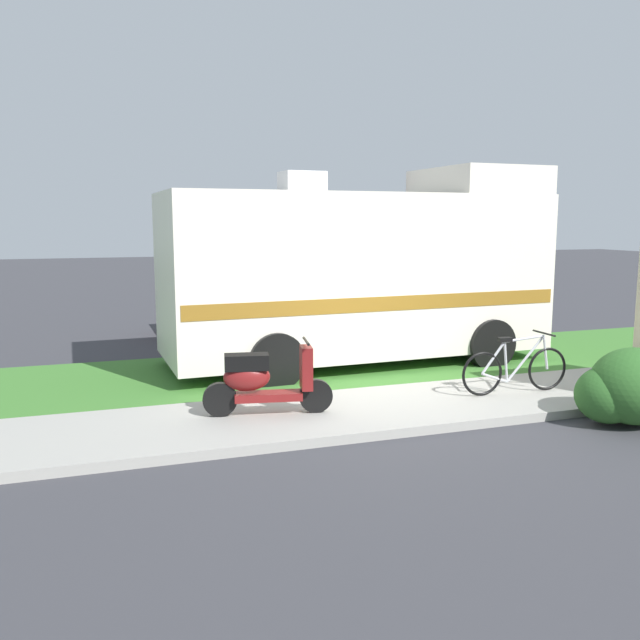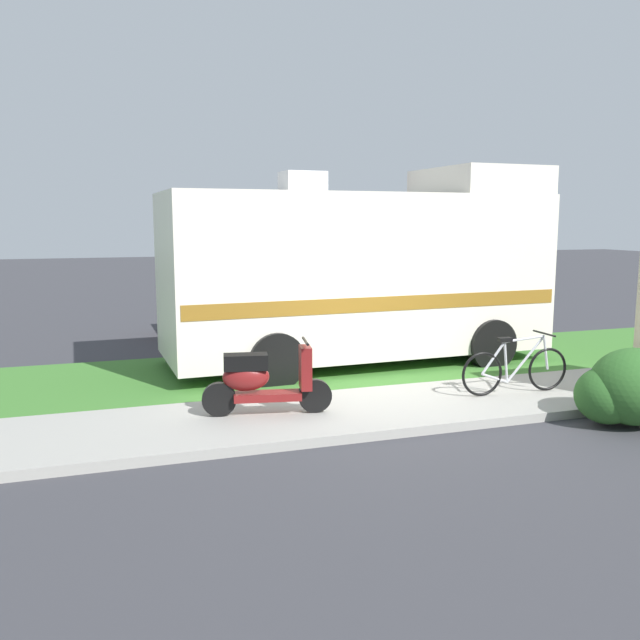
% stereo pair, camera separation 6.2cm
% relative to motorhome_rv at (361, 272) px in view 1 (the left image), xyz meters
% --- Properties ---
extents(ground_plane, '(80.00, 80.00, 0.00)m').
position_rel_motorhome_rv_xyz_m(ground_plane, '(-0.71, -1.78, -1.70)').
color(ground_plane, '#38383D').
extents(sidewalk, '(24.00, 2.00, 0.12)m').
position_rel_motorhome_rv_xyz_m(sidewalk, '(-0.71, -2.98, -1.64)').
color(sidewalk, '#9E9B93').
rests_on(sidewalk, ground).
extents(grass_strip, '(24.00, 3.40, 0.08)m').
position_rel_motorhome_rv_xyz_m(grass_strip, '(-0.71, -0.28, -1.66)').
color(grass_strip, '#3D752D').
rests_on(grass_strip, ground).
extents(motorhome_rv, '(6.83, 2.72, 3.56)m').
position_rel_motorhome_rv_xyz_m(motorhome_rv, '(0.00, 0.00, 0.00)').
color(motorhome_rv, silver).
rests_on(motorhome_rv, ground).
extents(scooter, '(1.67, 0.59, 0.97)m').
position_rel_motorhome_rv_xyz_m(scooter, '(-2.53, -2.85, -1.12)').
color(scooter, black).
rests_on(scooter, ground).
extents(bicycle, '(1.72, 0.52, 0.87)m').
position_rel_motorhome_rv_xyz_m(bicycle, '(1.19, -2.99, -1.21)').
color(bicycle, black).
rests_on(bicycle, ground).
extents(pickup_truck_near, '(5.47, 2.15, 1.86)m').
position_rel_motorhome_rv_xyz_m(pickup_truck_near, '(0.59, 4.21, -0.71)').
color(pickup_truck_near, maroon).
rests_on(pickup_truck_near, ground).
extents(bush_by_porch, '(1.39, 1.04, 0.99)m').
position_rel_motorhome_rv_xyz_m(bush_by_porch, '(1.90, -4.47, -1.23)').
color(bush_by_porch, '#2D6026').
rests_on(bush_by_porch, ground).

